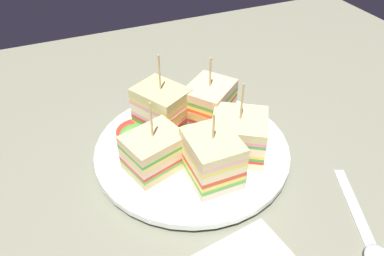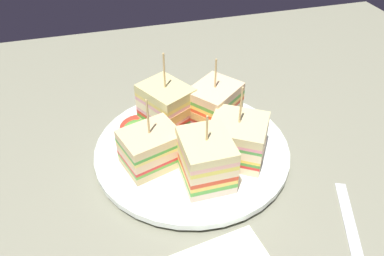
{
  "view_description": "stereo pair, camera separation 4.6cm",
  "coord_description": "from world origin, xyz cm",
  "px_view_note": "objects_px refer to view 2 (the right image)",
  "views": [
    {
      "loc": [
        -14.24,
        -33.34,
        33.35
      ],
      "look_at": [
        0.0,
        0.0,
        4.46
      ],
      "focal_mm": 35.29,
      "sensor_mm": 36.0,
      "label": 1
    },
    {
      "loc": [
        -9.87,
        -34.89,
        33.35
      ],
      "look_at": [
        0.0,
        0.0,
        4.46
      ],
      "focal_mm": 35.29,
      "sensor_mm": 36.0,
      "label": 2
    }
  ],
  "objects_px": {
    "sandwich_wedge_3": "(237,139)",
    "chip_pile": "(198,141)",
    "sandwich_wedge_2": "(203,160)",
    "sandwich_wedge_4": "(214,106)",
    "sandwich_wedge_1": "(151,148)",
    "sandwich_wedge_0": "(166,107)",
    "plate": "(192,150)"
  },
  "relations": [
    {
      "from": "sandwich_wedge_0",
      "to": "sandwich_wedge_2",
      "type": "distance_m",
      "value": 0.11
    },
    {
      "from": "sandwich_wedge_2",
      "to": "sandwich_wedge_1",
      "type": "bearing_deg",
      "value": 51.58
    },
    {
      "from": "plate",
      "to": "chip_pile",
      "type": "height_order",
      "value": "chip_pile"
    },
    {
      "from": "sandwich_wedge_0",
      "to": "sandwich_wedge_3",
      "type": "bearing_deg",
      "value": 9.73
    },
    {
      "from": "plate",
      "to": "sandwich_wedge_4",
      "type": "bearing_deg",
      "value": 43.22
    },
    {
      "from": "sandwich_wedge_1",
      "to": "sandwich_wedge_0",
      "type": "bearing_deg",
      "value": 46.48
    },
    {
      "from": "plate",
      "to": "sandwich_wedge_3",
      "type": "height_order",
      "value": "sandwich_wedge_3"
    },
    {
      "from": "sandwich_wedge_1",
      "to": "sandwich_wedge_2",
      "type": "relative_size",
      "value": 1.03
    },
    {
      "from": "plate",
      "to": "sandwich_wedge_4",
      "type": "height_order",
      "value": "sandwich_wedge_4"
    },
    {
      "from": "sandwich_wedge_1",
      "to": "sandwich_wedge_3",
      "type": "height_order",
      "value": "sandwich_wedge_3"
    },
    {
      "from": "sandwich_wedge_0",
      "to": "sandwich_wedge_4",
      "type": "bearing_deg",
      "value": 48.24
    },
    {
      "from": "sandwich_wedge_1",
      "to": "sandwich_wedge_4",
      "type": "xyz_separation_m",
      "value": [
        0.1,
        0.06,
        0.01
      ]
    },
    {
      "from": "sandwich_wedge_1",
      "to": "chip_pile",
      "type": "height_order",
      "value": "sandwich_wedge_1"
    },
    {
      "from": "sandwich_wedge_0",
      "to": "sandwich_wedge_2",
      "type": "height_order",
      "value": "sandwich_wedge_0"
    },
    {
      "from": "sandwich_wedge_1",
      "to": "chip_pile",
      "type": "relative_size",
      "value": 1.37
    },
    {
      "from": "sandwich_wedge_3",
      "to": "chip_pile",
      "type": "height_order",
      "value": "sandwich_wedge_3"
    },
    {
      "from": "sandwich_wedge_4",
      "to": "chip_pile",
      "type": "xyz_separation_m",
      "value": [
        -0.04,
        -0.05,
        -0.02
      ]
    },
    {
      "from": "sandwich_wedge_2",
      "to": "sandwich_wedge_4",
      "type": "bearing_deg",
      "value": -24.94
    },
    {
      "from": "chip_pile",
      "to": "sandwich_wedge_1",
      "type": "bearing_deg",
      "value": -170.61
    },
    {
      "from": "sandwich_wedge_1",
      "to": "chip_pile",
      "type": "bearing_deg",
      "value": -7.83
    },
    {
      "from": "sandwich_wedge_3",
      "to": "plate",
      "type": "bearing_deg",
      "value": -1.51
    },
    {
      "from": "sandwich_wedge_1",
      "to": "sandwich_wedge_2",
      "type": "xyz_separation_m",
      "value": [
        0.05,
        -0.04,
        0.01
      ]
    },
    {
      "from": "sandwich_wedge_0",
      "to": "sandwich_wedge_2",
      "type": "relative_size",
      "value": 1.2
    },
    {
      "from": "sandwich_wedge_0",
      "to": "sandwich_wedge_3",
      "type": "xyz_separation_m",
      "value": [
        0.07,
        -0.09,
        -0.0
      ]
    },
    {
      "from": "sandwich_wedge_1",
      "to": "sandwich_wedge_4",
      "type": "relative_size",
      "value": 0.94
    },
    {
      "from": "sandwich_wedge_1",
      "to": "sandwich_wedge_4",
      "type": "bearing_deg",
      "value": 12.63
    },
    {
      "from": "sandwich_wedge_3",
      "to": "sandwich_wedge_4",
      "type": "xyz_separation_m",
      "value": [
        -0.01,
        0.07,
        0.0
      ]
    },
    {
      "from": "sandwich_wedge_1",
      "to": "sandwich_wedge_3",
      "type": "relative_size",
      "value": 0.93
    },
    {
      "from": "sandwich_wedge_2",
      "to": "sandwich_wedge_4",
      "type": "height_order",
      "value": "sandwich_wedge_4"
    },
    {
      "from": "sandwich_wedge_0",
      "to": "chip_pile",
      "type": "bearing_deg",
      "value": -5.14
    },
    {
      "from": "plate",
      "to": "sandwich_wedge_0",
      "type": "height_order",
      "value": "sandwich_wedge_0"
    },
    {
      "from": "sandwich_wedge_3",
      "to": "chip_pile",
      "type": "bearing_deg",
      "value": 0.75
    }
  ]
}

